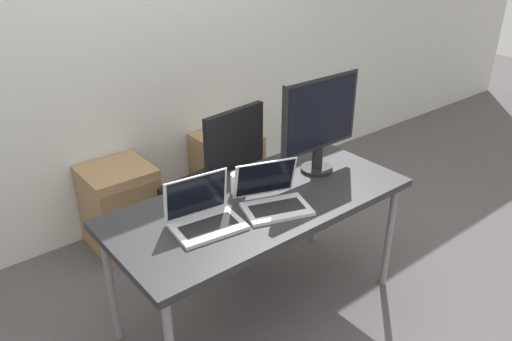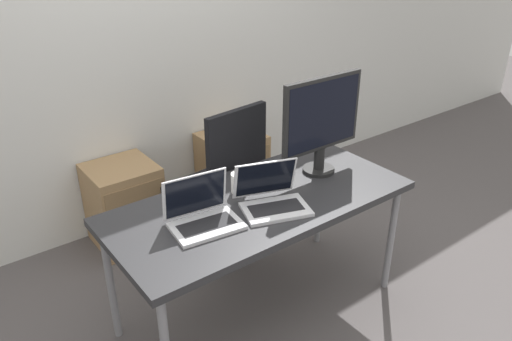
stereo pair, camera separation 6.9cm
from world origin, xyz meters
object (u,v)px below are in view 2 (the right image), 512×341
object	(u,v)px
laptop_left	(272,199)
monitor	(322,121)
coffee_cup_white	(239,183)
office_chair	(218,200)
laptop_right	(203,215)
cabinet_left	(125,205)
cabinet_right	(232,169)

from	to	relation	value
laptop_left	monitor	size ratio (longest dim) A/B	0.68
laptop_left	coffee_cup_white	xyz separation A→B (m)	(-0.04, 0.22, 0.01)
office_chair	laptop_right	world-z (taller)	office_chair
laptop_right	coffee_cup_white	xyz separation A→B (m)	(0.32, 0.15, 0.00)
office_chair	coffee_cup_white	xyz separation A→B (m)	(-0.18, -0.50, 0.40)
cabinet_left	coffee_cup_white	xyz separation A→B (m)	(0.27, -0.98, 0.50)
coffee_cup_white	office_chair	bearing A→B (deg)	70.07
cabinet_right	monitor	distance (m)	1.30
cabinet_left	laptop_right	size ratio (longest dim) A/B	1.65
cabinet_left	coffee_cup_white	bearing A→B (deg)	-74.66
office_chair	cabinet_left	distance (m)	0.67
cabinet_left	monitor	bearing A→B (deg)	-53.91
office_chair	cabinet_right	xyz separation A→B (m)	(0.44, 0.48, -0.10)
cabinet_right	laptop_right	xyz separation A→B (m)	(-0.94, -1.13, 0.49)
cabinet_left	laptop_right	world-z (taller)	laptop_right
cabinet_left	laptop_right	xyz separation A→B (m)	(-0.05, -1.13, 0.49)
cabinet_left	coffee_cup_white	distance (m)	1.13
laptop_left	laptop_right	world-z (taller)	laptop_right
cabinet_right	laptop_left	size ratio (longest dim) A/B	1.52
laptop_left	coffee_cup_white	world-z (taller)	laptop_left
laptop_left	laptop_right	bearing A→B (deg)	168.36
cabinet_right	laptop_left	xyz separation A→B (m)	(-0.58, -1.20, 0.49)
cabinet_right	office_chair	bearing A→B (deg)	-132.44
office_chair	cabinet_right	distance (m)	0.66
laptop_left	monitor	bearing A→B (deg)	17.88
cabinet_right	coffee_cup_white	size ratio (longest dim) A/B	5.35
cabinet_right	coffee_cup_white	distance (m)	1.26
cabinet_right	laptop_right	world-z (taller)	laptop_right
cabinet_left	laptop_left	distance (m)	1.34
office_chair	cabinet_right	bearing A→B (deg)	47.56
laptop_right	coffee_cup_white	distance (m)	0.35
laptop_right	monitor	distance (m)	0.86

